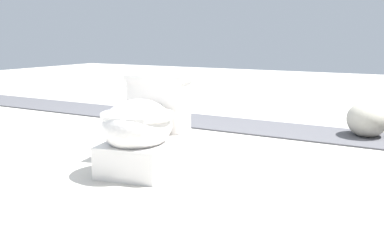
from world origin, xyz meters
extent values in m
plane|color=#B7B2A8|center=(0.00, 0.00, 0.00)|extent=(14.00, 14.00, 0.00)
cube|color=#4C4C51|center=(-1.18, 0.50, 0.01)|extent=(0.56, 8.00, 0.01)
cube|color=white|center=(0.15, -0.16, 0.09)|extent=(0.66, 0.45, 0.17)
ellipsoid|color=white|center=(0.25, -0.14, 0.26)|extent=(0.50, 0.44, 0.28)
cylinder|color=white|center=(0.25, -0.14, 0.32)|extent=(0.46, 0.46, 0.03)
cube|color=white|center=(-0.05, -0.20, 0.32)|extent=(0.24, 0.37, 0.30)
cube|color=white|center=(-0.05, -0.20, 0.49)|extent=(0.27, 0.40, 0.04)
cylinder|color=silver|center=(-0.07, -0.12, 0.51)|extent=(0.02, 0.02, 0.01)
ellipsoid|color=#ADA899|center=(-1.28, 0.80, 0.13)|extent=(0.42, 0.38, 0.26)
camera|label=1|loc=(2.15, 1.27, 0.74)|focal=42.00mm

